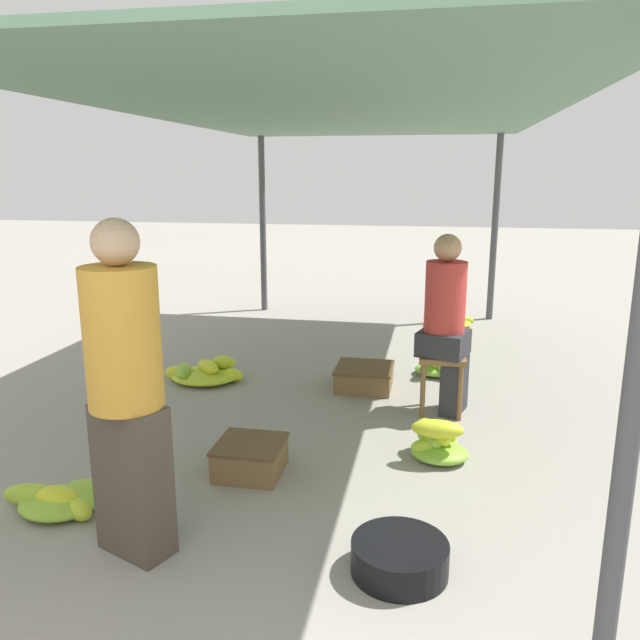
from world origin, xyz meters
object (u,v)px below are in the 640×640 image
Objects in this scene: banana_pile_right_0 at (436,440)px; banana_pile_left_1 at (203,373)px; vendor_foreground at (126,388)px; banana_pile_right_3 at (449,321)px; banana_pile_right_1 at (440,366)px; banana_pile_left_0 at (60,499)px; vendor_seated at (447,321)px; banana_pile_right_2 at (448,336)px; crate_mid at (364,377)px; basin_black at (400,557)px; crate_near at (250,458)px; stool at (442,366)px.

banana_pile_left_1 is at bearing 149.99° from banana_pile_right_0.
vendor_foreground is 5.19m from banana_pile_right_3.
banana_pile_left_0 is at bearing -126.66° from banana_pile_right_1.
banana_pile_right_0 is at bearing -30.01° from banana_pile_left_1.
banana_pile_left_0 is at bearing -138.30° from vendor_seated.
banana_pile_right_2 is at bearing 38.07° from banana_pile_left_1.
crate_mid is at bearing -107.41° from banana_pile_right_3.
banana_pile_left_1 reaches higher than basin_black.
crate_near is 0.84× the size of crate_mid.
banana_pile_right_1 is 1.18× the size of crate_near.
basin_black is at bearing -93.34° from banana_pile_right_3.
banana_pile_right_1 is at bearing 64.33° from vendor_foreground.
vendor_seated is (0.02, 0.01, 0.35)m from stool.
basin_black is (-0.18, -2.03, -0.29)m from stool.
basin_black is 1.12× the size of crate_near.
banana_pile_left_1 reaches higher than banana_pile_left_0.
banana_pile_left_1 is at bearing 119.84° from crate_near.
banana_pile_left_0 is 1.04× the size of banana_pile_right_3.
banana_pile_left_0 is 1.14× the size of banana_pile_right_2.
stool is at bearing -163.07° from vendor_seated.
banana_pile_left_1 is 2.71m from banana_pile_right_2.
vendor_foreground reaches higher than basin_black.
vendor_foreground is 2.58m from stool.
banana_pile_left_1 is (-2.07, 0.36, -0.65)m from vendor_seated.
banana_pile_right_2 is at bearing 65.56° from crate_mid.
vendor_foreground is 3.40m from banana_pile_right_1.
banana_pile_right_1 is at bearing 89.22° from banana_pile_right_0.
basin_black is 1.86m from banana_pile_left_0.
vendor_seated is 2.15m from basin_black.
crate_near is (0.31, 0.87, -0.73)m from vendor_foreground.
stool reaches higher than banana_pile_left_0.
crate_mid is (1.41, 0.09, 0.03)m from banana_pile_left_1.
banana_pile_right_1 is (-0.01, 0.90, -0.28)m from stool.
banana_pile_left_1 is 2.11m from banana_pile_right_1.
banana_pile_left_0 is at bearing -118.73° from banana_pile_right_2.
basin_black is 0.75× the size of banana_pile_left_0.
banana_pile_right_2 is at bearing 87.71° from stool.
banana_pile_right_3 is at bearing 72.59° from crate_mid.
vendor_foreground reaches higher than banana_pile_right_3.
stool is 0.77× the size of banana_pile_left_0.
vendor_seated reaches higher than basin_black.
crate_near is at bearing -132.89° from stool.
vendor_foreground is 3.34× the size of crate_mid.
banana_pile_right_0 is at bearing -92.05° from banana_pile_right_3.
vendor_seated is 1.01m from banana_pile_right_0.
banana_pile_left_1 is at bearing 90.43° from banana_pile_left_0.
basin_black is at bearing 2.57° from vendor_foreground.
crate_near is at bearing -106.61° from crate_mid.
banana_pile_right_2 is 3.48m from crate_near.
banana_pile_right_1 is 0.78m from crate_mid.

